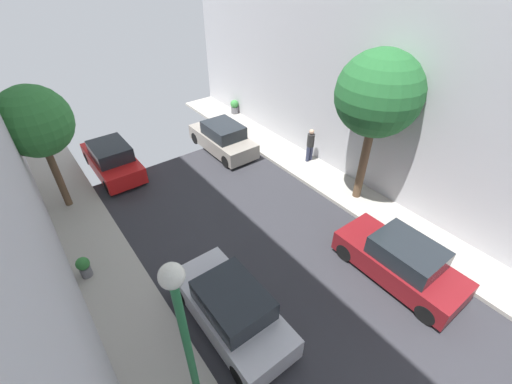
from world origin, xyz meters
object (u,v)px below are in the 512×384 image
object	(u,v)px
potted_plant_0	(84,266)
potted_plant_4	(235,106)
parked_car_left_3	(232,308)
lamp_post	(183,328)
parked_car_right_3	(400,261)
parked_car_left_4	(112,160)
street_tree_1	(378,95)
street_tree_0	(35,122)
pedestrian	(310,144)
parked_car_right_4	(223,138)

from	to	relation	value
potted_plant_0	potted_plant_4	xyz separation A→B (m)	(11.40, 7.93, 0.03)
parked_car_left_3	lamp_post	xyz separation A→B (m)	(-1.90, -1.47, 2.79)
parked_car_left_3	parked_car_right_3	distance (m)	5.72
parked_car_right_3	parked_car_left_4	bearing A→B (deg)	113.98
parked_car_left_3	street_tree_1	bearing A→B (deg)	12.79
parked_car_left_3	lamp_post	size ratio (longest dim) A/B	0.83
parked_car_left_3	parked_car_right_3	bearing A→B (deg)	-19.23
street_tree_0	potted_plant_0	bearing A→B (deg)	-96.15
potted_plant_4	parked_car_left_4	bearing A→B (deg)	-166.65
pedestrian	street_tree_0	world-z (taller)	street_tree_0
lamp_post	parked_car_left_3	bearing A→B (deg)	37.73
parked_car_right_4	parked_car_left_4	bearing A→B (deg)	165.52
street_tree_1	street_tree_0	bearing A→B (deg)	145.52
parked_car_right_3	street_tree_0	world-z (taller)	street_tree_0
parked_car_right_3	potted_plant_0	distance (m)	10.40
parked_car_left_3	street_tree_0	size ratio (longest dim) A/B	0.82
parked_car_left_3	parked_car_left_4	world-z (taller)	same
parked_car_left_4	pedestrian	distance (m)	9.64
pedestrian	street_tree_0	distance (m)	11.58
parked_car_left_4	parked_car_right_3	distance (m)	13.29
parked_car_right_4	street_tree_0	world-z (taller)	street_tree_0
parked_car_left_3	pedestrian	size ratio (longest dim) A/B	2.44
lamp_post	potted_plant_4	bearing A→B (deg)	52.96
street_tree_1	potted_plant_4	world-z (taller)	street_tree_1
parked_car_right_3	lamp_post	size ratio (longest dim) A/B	0.83
parked_car_left_3	parked_car_right_3	size ratio (longest dim) A/B	1.00
parked_car_right_4	pedestrian	distance (m)	4.64
street_tree_0	potted_plant_0	world-z (taller)	street_tree_0
pedestrian	parked_car_left_3	bearing A→B (deg)	-147.72
parked_car_left_3	potted_plant_4	bearing A→B (deg)	55.39
pedestrian	potted_plant_0	size ratio (longest dim) A/B	2.21
parked_car_left_3	parked_car_left_4	size ratio (longest dim) A/B	1.00
street_tree_0	parked_car_left_4	bearing A→B (deg)	31.20
street_tree_0	lamp_post	xyz separation A→B (m)	(0.56, -10.24, -0.40)
potted_plant_4	lamp_post	size ratio (longest dim) A/B	0.17
parked_car_left_3	street_tree_0	world-z (taller)	street_tree_0
lamp_post	street_tree_0	bearing A→B (deg)	93.12
parked_car_left_4	potted_plant_4	world-z (taller)	parked_car_left_4
parked_car_right_3	street_tree_0	xyz separation A→B (m)	(-7.86, 10.65, 3.19)
street_tree_0	lamp_post	size ratio (longest dim) A/B	1.01
parked_car_left_3	potted_plant_4	world-z (taller)	parked_car_left_3
parked_car_right_3	parked_car_right_4	xyz separation A→B (m)	(0.00, 10.74, 0.00)
parked_car_left_3	potted_plant_4	size ratio (longest dim) A/B	4.80
parked_car_right_3	potted_plant_0	world-z (taller)	parked_car_right_3
pedestrian	street_tree_1	world-z (taller)	street_tree_1
parked_car_left_3	potted_plant_4	distance (m)	14.90
parked_car_left_4	potted_plant_4	distance (m)	8.70
parked_car_left_4	parked_car_right_3	world-z (taller)	same
parked_car_right_4	potted_plant_0	world-z (taller)	parked_car_right_4
pedestrian	lamp_post	xyz separation A→B (m)	(-10.07, -6.63, 2.44)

